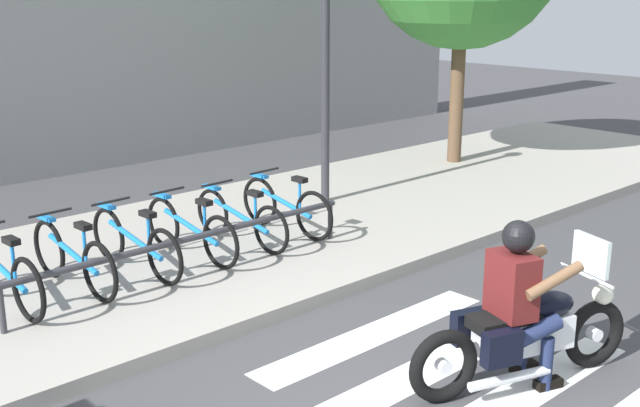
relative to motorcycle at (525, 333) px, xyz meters
name	(u,v)px	position (x,y,z in m)	size (l,w,h in m)	color
sidewalk	(118,271)	(-1.23, 4.51, -0.38)	(24.00, 4.40, 0.15)	#A8A399
crosswalk_stripe_2	(519,396)	(-0.20, -0.12, -0.45)	(2.80, 0.40, 0.01)	white
crosswalk_stripe_3	(441,362)	(-0.20, 0.68, -0.45)	(2.80, 0.40, 0.01)	white
crosswalk_stripe_4	(374,334)	(-0.20, 1.48, -0.45)	(2.80, 0.40, 0.01)	white
motorcycle	(525,333)	(0.00, 0.00, 0.00)	(2.04, 0.94, 1.20)	black
rider	(520,293)	(-0.07, 0.03, 0.36)	(0.74, 0.67, 1.43)	#591919
bicycle_0	(3,274)	(-2.64, 4.13, 0.05)	(0.48, 1.65, 0.77)	black
bicycle_1	(73,257)	(-1.92, 4.13, 0.05)	(0.48, 1.66, 0.77)	black
bicycle_2	(135,243)	(-1.20, 4.13, 0.04)	(0.48, 1.72, 0.75)	black
bicycle_3	(191,230)	(-0.48, 4.13, 0.04)	(0.48, 1.70, 0.75)	black
bicycle_4	(240,218)	(0.23, 4.13, 0.03)	(0.48, 1.68, 0.72)	black
bicycle_5	(286,206)	(0.95, 4.13, 0.05)	(0.48, 1.63, 0.76)	black
bike_rack	(191,241)	(-0.84, 3.57, 0.12)	(4.19, 0.07, 0.49)	#333338
street_lamp	(325,40)	(2.37, 4.91, 2.01)	(0.28, 0.28, 4.03)	#2D2D33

